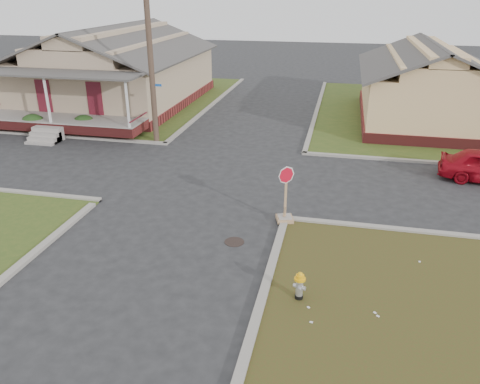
# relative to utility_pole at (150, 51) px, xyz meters

# --- Properties ---
(ground) EXTENTS (120.00, 120.00, 0.00)m
(ground) POSITION_rel_utility_pole_xyz_m (4.20, -8.90, -4.66)
(ground) COLOR #242527
(ground) RESTS_ON ground
(verge_far_left) EXTENTS (19.00, 19.00, 0.05)m
(verge_far_left) POSITION_rel_utility_pole_xyz_m (-8.80, 9.10, -4.64)
(verge_far_left) COLOR #354D1B
(verge_far_left) RESTS_ON ground
(curbs) EXTENTS (80.00, 40.00, 0.12)m
(curbs) POSITION_rel_utility_pole_xyz_m (4.20, -3.90, -4.66)
(curbs) COLOR gray
(curbs) RESTS_ON ground
(manhole) EXTENTS (0.64, 0.64, 0.01)m
(manhole) POSITION_rel_utility_pole_xyz_m (6.40, -9.40, -4.66)
(manhole) COLOR black
(manhole) RESTS_ON ground
(corner_house) EXTENTS (10.10, 15.50, 5.30)m
(corner_house) POSITION_rel_utility_pole_xyz_m (-5.80, 7.78, -2.38)
(corner_house) COLOR maroon
(corner_house) RESTS_ON ground
(side_house_yellow) EXTENTS (7.60, 11.60, 4.70)m
(side_house_yellow) POSITION_rel_utility_pole_xyz_m (14.20, 7.60, -2.47)
(side_house_yellow) COLOR maroon
(side_house_yellow) RESTS_ON ground
(utility_pole) EXTENTS (1.80, 0.28, 9.00)m
(utility_pole) POSITION_rel_utility_pole_xyz_m (0.00, 0.00, 0.00)
(utility_pole) COLOR #3E2D24
(utility_pole) RESTS_ON ground
(fire_hydrant) EXTENTS (0.30, 0.30, 0.79)m
(fire_hydrant) POSITION_rel_utility_pole_xyz_m (8.73, -11.98, -4.18)
(fire_hydrant) COLOR black
(fire_hydrant) RESTS_ON ground
(stop_sign) EXTENTS (0.57, 0.56, 2.03)m
(stop_sign) POSITION_rel_utility_pole_xyz_m (7.79, -7.65, -4.17)
(stop_sign) COLOR #A77C5A
(stop_sign) RESTS_ON ground
(hedge_left) EXTENTS (1.40, 1.15, 1.07)m
(hedge_left) POSITION_rel_utility_pole_xyz_m (-7.24, 0.02, -4.08)
(hedge_left) COLOR #1C3B15
(hedge_left) RESTS_ON verge_far_left
(hedge_right) EXTENTS (1.36, 1.11, 1.04)m
(hedge_right) POSITION_rel_utility_pole_xyz_m (-4.49, 0.64, -4.09)
(hedge_right) COLOR #1C3B15
(hedge_right) RESTS_ON verge_far_left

